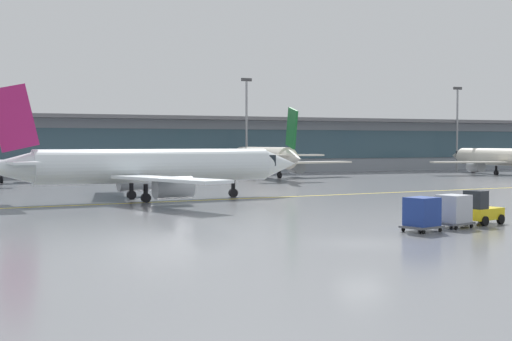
# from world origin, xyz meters

# --- Properties ---
(ground_plane) EXTENTS (400.00, 400.00, 0.00)m
(ground_plane) POSITION_xyz_m (0.00, 0.00, 0.00)
(ground_plane) COLOR slate
(taxiway_centreline_stripe) EXTENTS (109.27, 13.38, 0.01)m
(taxiway_centreline_stripe) POSITION_xyz_m (-3.50, 28.02, 0.00)
(taxiway_centreline_stripe) COLOR yellow
(taxiway_centreline_stripe) RESTS_ON ground_plane
(terminal_concourse) EXTENTS (191.00, 11.00, 9.60)m
(terminal_concourse) POSITION_xyz_m (0.00, 84.99, 4.92)
(terminal_concourse) COLOR #8C939E
(terminal_concourse) RESTS_ON ground_plane
(gate_airplane_2) EXTENTS (27.65, 29.76, 9.86)m
(gate_airplane_2) POSITION_xyz_m (20.28, 64.87, 2.96)
(gate_airplane_2) COLOR silver
(gate_airplane_2) RESTS_ON ground_plane
(gate_airplane_3) EXTENTS (26.11, 28.10, 9.31)m
(gate_airplane_3) POSITION_xyz_m (60.48, 61.09, 2.79)
(gate_airplane_3) COLOR silver
(gate_airplane_3) RESTS_ON ground_plane
(taxiing_regional_jet) EXTENTS (29.63, 27.37, 9.81)m
(taxiing_regional_jet) POSITION_xyz_m (-3.88, 29.97, 2.94)
(taxiing_regional_jet) COLOR white
(taxiing_regional_jet) RESTS_ON ground_plane
(baggage_tug) EXTENTS (2.90, 2.24, 2.10)m
(baggage_tug) POSITION_xyz_m (11.01, 4.73, 0.89)
(baggage_tug) COLOR yellow
(baggage_tug) RESTS_ON ground_plane
(cargo_dolly_lead) EXTENTS (2.48, 2.16, 1.94)m
(cargo_dolly_lead) POSITION_xyz_m (8.40, 3.90, 1.05)
(cargo_dolly_lead) COLOR #595B60
(cargo_dolly_lead) RESTS_ON ground_plane
(cargo_dolly_trailing) EXTENTS (2.48, 2.16, 1.94)m
(cargo_dolly_trailing) POSITION_xyz_m (5.57, 3.01, 1.05)
(cargo_dolly_trailing) COLOR #595B60
(cargo_dolly_trailing) RESTS_ON ground_plane
(apron_light_mast_2) EXTENTS (1.80, 0.36, 15.81)m
(apron_light_mast_2) POSITION_xyz_m (22.01, 76.99, 8.60)
(apron_light_mast_2) COLOR gray
(apron_light_mast_2) RESTS_ON ground_plane
(apron_light_mast_3) EXTENTS (1.80, 0.36, 15.69)m
(apron_light_mast_3) POSITION_xyz_m (64.45, 77.85, 8.54)
(apron_light_mast_3) COLOR gray
(apron_light_mast_3) RESTS_ON ground_plane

